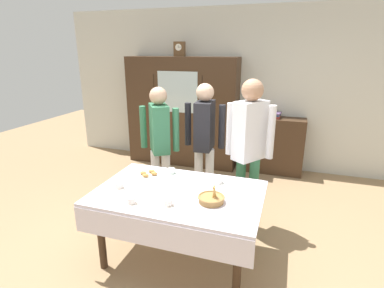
% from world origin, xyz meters
% --- Properties ---
extents(ground_plane, '(12.00, 12.00, 0.00)m').
position_xyz_m(ground_plane, '(0.00, 0.00, 0.00)').
color(ground_plane, '#997A56').
rests_on(ground_plane, ground).
extents(back_wall, '(6.40, 0.10, 2.70)m').
position_xyz_m(back_wall, '(0.00, 2.65, 1.35)').
color(back_wall, silver).
rests_on(back_wall, ground).
extents(dining_table, '(1.57, 1.03, 0.74)m').
position_xyz_m(dining_table, '(0.00, -0.23, 0.64)').
color(dining_table, '#3D2819').
rests_on(dining_table, ground).
extents(wall_cabinet, '(1.96, 0.46, 1.90)m').
position_xyz_m(wall_cabinet, '(-0.90, 2.35, 0.95)').
color(wall_cabinet, '#3D2819').
rests_on(wall_cabinet, ground).
extents(mantel_clock, '(0.18, 0.11, 0.24)m').
position_xyz_m(mantel_clock, '(-0.94, 2.35, 2.02)').
color(mantel_clock, brown).
rests_on(mantel_clock, wall_cabinet).
extents(bookshelf_low, '(0.97, 0.35, 0.94)m').
position_xyz_m(bookshelf_low, '(0.71, 2.41, 0.47)').
color(bookshelf_low, '#3D2819').
rests_on(bookshelf_low, ground).
extents(book_stack, '(0.17, 0.23, 0.09)m').
position_xyz_m(book_stack, '(0.71, 2.41, 0.99)').
color(book_stack, '#99332D').
rests_on(book_stack, bookshelf_low).
extents(tea_cup_mid_left, '(0.13, 0.13, 0.06)m').
position_xyz_m(tea_cup_mid_left, '(0.32, 0.08, 0.76)').
color(tea_cup_mid_left, white).
rests_on(tea_cup_mid_left, dining_table).
extents(tea_cup_near_left, '(0.13, 0.13, 0.06)m').
position_xyz_m(tea_cup_near_left, '(0.01, -0.49, 0.76)').
color(tea_cup_near_left, white).
rests_on(tea_cup_near_left, dining_table).
extents(tea_cup_front_edge, '(0.13, 0.13, 0.06)m').
position_xyz_m(tea_cup_front_edge, '(-0.30, -0.56, 0.76)').
color(tea_cup_front_edge, white).
rests_on(tea_cup_front_edge, dining_table).
extents(tea_cup_center, '(0.13, 0.13, 0.06)m').
position_xyz_m(tea_cup_center, '(-0.57, -0.32, 0.76)').
color(tea_cup_center, white).
rests_on(tea_cup_center, dining_table).
extents(tea_cup_near_right, '(0.13, 0.13, 0.06)m').
position_xyz_m(tea_cup_near_right, '(-0.22, 0.17, 0.76)').
color(tea_cup_near_right, silver).
rests_on(tea_cup_near_right, dining_table).
extents(bread_basket, '(0.24, 0.24, 0.16)m').
position_xyz_m(bread_basket, '(0.35, -0.31, 0.77)').
color(bread_basket, '#9E7542').
rests_on(bread_basket, dining_table).
extents(pastry_plate, '(0.28, 0.28, 0.05)m').
position_xyz_m(pastry_plate, '(-0.43, 0.04, 0.75)').
color(pastry_plate, white).
rests_on(pastry_plate, dining_table).
extents(spoon_far_left, '(0.12, 0.02, 0.01)m').
position_xyz_m(spoon_far_left, '(0.40, -0.56, 0.74)').
color(spoon_far_left, silver).
rests_on(spoon_far_left, dining_table).
extents(spoon_far_right, '(0.12, 0.02, 0.01)m').
position_xyz_m(spoon_far_right, '(0.56, -0.07, 0.74)').
color(spoon_far_right, silver).
rests_on(spoon_far_right, dining_table).
extents(spoon_mid_left, '(0.12, 0.02, 0.01)m').
position_xyz_m(spoon_mid_left, '(0.05, 0.08, 0.74)').
color(spoon_mid_left, silver).
rests_on(spoon_mid_left, dining_table).
extents(person_beside_shelf, '(0.52, 0.37, 1.63)m').
position_xyz_m(person_beside_shelf, '(-0.07, 0.90, 0.99)').
color(person_beside_shelf, silver).
rests_on(person_beside_shelf, ground).
extents(person_by_cabinet, '(0.52, 0.41, 1.73)m').
position_xyz_m(person_by_cabinet, '(0.54, 0.57, 1.06)').
color(person_by_cabinet, '#33704C').
rests_on(person_by_cabinet, ground).
extents(person_near_right_end, '(0.52, 0.41, 1.59)m').
position_xyz_m(person_near_right_end, '(-0.59, 0.68, 0.97)').
color(person_near_right_end, silver).
rests_on(person_near_right_end, ground).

